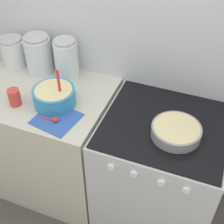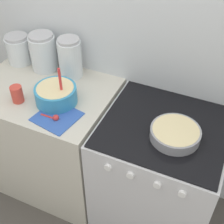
% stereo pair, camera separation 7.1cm
% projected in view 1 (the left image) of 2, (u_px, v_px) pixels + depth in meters
% --- Properties ---
extents(wall_back, '(4.78, 0.05, 2.40)m').
position_uv_depth(wall_back, '(125.00, 34.00, 1.90)').
color(wall_back, silver).
rests_on(wall_back, ground_plane).
extents(countertop_cabinet, '(0.89, 0.66, 0.89)m').
position_uv_depth(countertop_cabinet, '(49.00, 140.00, 2.27)').
color(countertop_cabinet, beige).
rests_on(countertop_cabinet, ground_plane).
extents(stove, '(0.72, 0.68, 0.89)m').
position_uv_depth(stove, '(158.00, 173.00, 2.05)').
color(stove, silver).
rests_on(stove, ground_plane).
extents(mixing_bowl, '(0.25, 0.25, 0.25)m').
position_uv_depth(mixing_bowl, '(54.00, 96.00, 1.85)').
color(mixing_bowl, '#338CBF').
rests_on(mixing_bowl, countertop_cabinet).
extents(baking_pan, '(0.27, 0.27, 0.06)m').
position_uv_depth(baking_pan, '(176.00, 131.00, 1.67)').
color(baking_pan, gray).
rests_on(baking_pan, stove).
extents(storage_jar_left, '(0.17, 0.17, 0.20)m').
position_uv_depth(storage_jar_left, '(13.00, 54.00, 2.16)').
color(storage_jar_left, silver).
rests_on(storage_jar_left, countertop_cabinet).
extents(storage_jar_middle, '(0.18, 0.18, 0.26)m').
position_uv_depth(storage_jar_middle, '(39.00, 56.00, 2.09)').
color(storage_jar_middle, silver).
rests_on(storage_jar_middle, countertop_cabinet).
extents(storage_jar_right, '(0.16, 0.16, 0.27)m').
position_uv_depth(storage_jar_right, '(67.00, 62.00, 2.03)').
color(storage_jar_right, silver).
rests_on(storage_jar_right, countertop_cabinet).
extents(tin_can, '(0.07, 0.07, 0.11)m').
position_uv_depth(tin_can, '(15.00, 97.00, 1.85)').
color(tin_can, '#CC3F33').
rests_on(tin_can, countertop_cabinet).
extents(recipe_page, '(0.27, 0.26, 0.01)m').
position_uv_depth(recipe_page, '(57.00, 119.00, 1.78)').
color(recipe_page, '#3359B2').
rests_on(recipe_page, countertop_cabinet).
extents(measuring_spoon, '(0.12, 0.04, 0.04)m').
position_uv_depth(measuring_spoon, '(54.00, 120.00, 1.76)').
color(measuring_spoon, red).
rests_on(measuring_spoon, countertop_cabinet).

